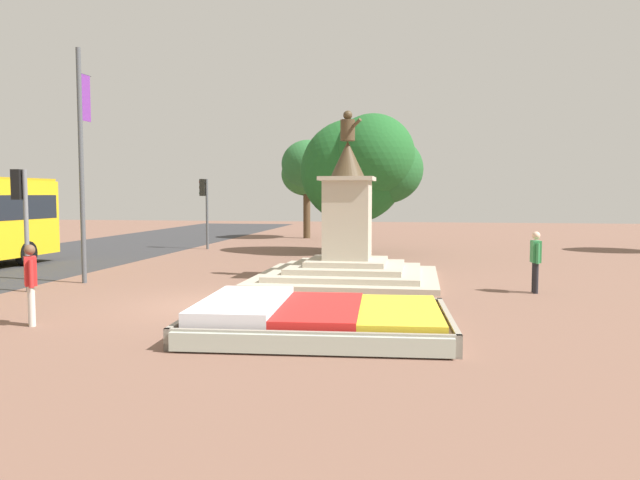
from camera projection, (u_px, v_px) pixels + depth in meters
ground_plane at (224, 306)px, 14.61m from camera, size 89.13×89.13×0.00m
flower_planter at (314, 319)px, 11.81m from camera, size 5.08×3.95×0.61m
statue_monument at (347, 248)px, 18.96m from camera, size 5.43×5.43×5.11m
traffic_light_mid_block at (22, 206)px, 16.53m from camera, size 0.41×0.30×3.26m
traffic_light_far_corner at (205, 200)px, 29.48m from camera, size 0.41×0.30×3.32m
banner_pole at (82, 161)px, 18.10m from camera, size 0.14×0.66×6.80m
pedestrian_with_handbag at (31, 279)px, 12.33m from camera, size 0.40×0.47×1.62m
pedestrian_near_planter at (536, 258)px, 16.42m from camera, size 0.24×0.57×1.63m
park_tree_behind_statue at (307, 169)px, 36.48m from camera, size 3.31×3.98×5.73m
park_tree_far_right at (365, 167)px, 27.13m from camera, size 5.38×4.68×6.02m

